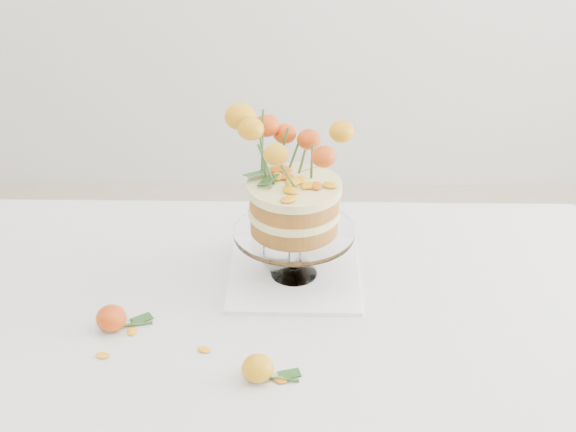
% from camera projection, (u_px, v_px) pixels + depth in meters
% --- Properties ---
extents(table, '(1.43, 0.93, 0.76)m').
position_uv_depth(table, '(273.00, 351.00, 1.57)').
color(table, tan).
rests_on(table, ground).
extents(napkin, '(0.27, 0.27, 0.01)m').
position_uv_depth(napkin, '(294.00, 275.00, 1.65)').
color(napkin, white).
rests_on(napkin, table).
extents(cake_stand, '(0.24, 0.24, 0.22)m').
position_uv_depth(cake_stand, '(294.00, 212.00, 1.58)').
color(cake_stand, white).
rests_on(cake_stand, napkin).
extents(rose_vase, '(0.28, 0.28, 0.40)m').
position_uv_depth(rose_vase, '(282.00, 166.00, 1.57)').
color(rose_vase, white).
rests_on(rose_vase, table).
extents(loose_rose_near, '(0.10, 0.06, 0.05)m').
position_uv_depth(loose_rose_near, '(258.00, 368.00, 1.37)').
color(loose_rose_near, orange).
rests_on(loose_rose_near, table).
extents(loose_rose_far, '(0.10, 0.06, 0.05)m').
position_uv_depth(loose_rose_far, '(112.00, 318.00, 1.49)').
color(loose_rose_far, '#C43709').
rests_on(loose_rose_far, table).
extents(stray_petal_a, '(0.03, 0.02, 0.00)m').
position_uv_depth(stray_petal_a, '(204.00, 349.00, 1.45)').
color(stray_petal_a, '#FBA30F').
rests_on(stray_petal_a, table).
extents(stray_petal_b, '(0.03, 0.02, 0.00)m').
position_uv_depth(stray_petal_b, '(258.00, 365.00, 1.41)').
color(stray_petal_b, '#FBA30F').
rests_on(stray_petal_b, table).
extents(stray_petal_c, '(0.03, 0.02, 0.00)m').
position_uv_depth(stray_petal_c, '(280.00, 380.00, 1.38)').
color(stray_petal_c, '#FBA30F').
rests_on(stray_petal_c, table).
extents(stray_petal_d, '(0.03, 0.02, 0.00)m').
position_uv_depth(stray_petal_d, '(132.00, 331.00, 1.49)').
color(stray_petal_d, '#FBA30F').
rests_on(stray_petal_d, table).
extents(stray_petal_e, '(0.03, 0.02, 0.00)m').
position_uv_depth(stray_petal_e, '(103.00, 356.00, 1.43)').
color(stray_petal_e, '#FBA30F').
rests_on(stray_petal_e, table).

